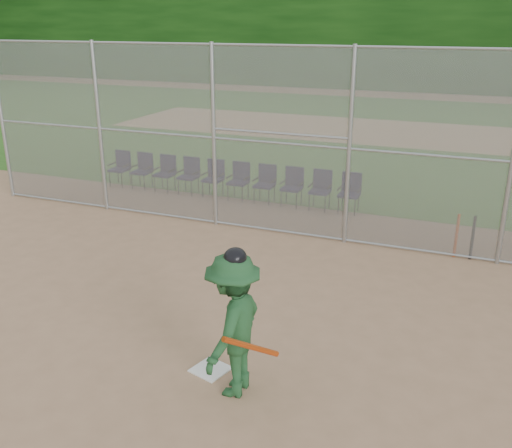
% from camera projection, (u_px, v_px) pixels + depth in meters
% --- Properties ---
extents(ground, '(100.00, 100.00, 0.00)m').
position_uv_depth(ground, '(190.00, 353.00, 8.02)').
color(ground, '#A77E5D').
rests_on(ground, ground).
extents(grass_strip, '(100.00, 100.00, 0.00)m').
position_uv_depth(grass_strip, '(395.00, 132.00, 23.73)').
color(grass_strip, '#2C5E1C').
rests_on(grass_strip, ground).
extents(dirt_patch_far, '(24.00, 24.00, 0.00)m').
position_uv_depth(dirt_patch_far, '(395.00, 132.00, 23.73)').
color(dirt_patch_far, tan).
rests_on(dirt_patch_far, ground).
extents(backstop_fence, '(16.09, 0.09, 4.00)m').
position_uv_depth(backstop_fence, '(301.00, 142.00, 11.69)').
color(backstop_fence, gray).
rests_on(backstop_fence, ground).
extents(home_plate, '(0.54, 0.54, 0.02)m').
position_uv_depth(home_plate, '(211.00, 369.00, 7.63)').
color(home_plate, white).
rests_on(home_plate, ground).
extents(batter_at_plate, '(0.99, 1.34, 1.95)m').
position_uv_depth(batter_at_plate, '(233.00, 324.00, 6.91)').
color(batter_at_plate, '#1D4925').
rests_on(batter_at_plate, ground).
extents(spare_bats, '(0.36, 0.33, 0.83)m').
position_uv_depth(spare_bats, '(464.00, 236.00, 11.19)').
color(spare_bats, '#D84C14').
rests_on(spare_bats, ground).
extents(chair_0, '(0.54, 0.52, 0.96)m').
position_uv_depth(chair_0, '(119.00, 169.00, 16.00)').
color(chair_0, black).
rests_on(chair_0, ground).
extents(chair_1, '(0.54, 0.52, 0.96)m').
position_uv_depth(chair_1, '(141.00, 171.00, 15.75)').
color(chair_1, black).
rests_on(chair_1, ground).
extents(chair_2, '(0.54, 0.52, 0.96)m').
position_uv_depth(chair_2, '(164.00, 174.00, 15.49)').
color(chair_2, black).
rests_on(chair_2, ground).
extents(chair_3, '(0.54, 0.52, 0.96)m').
position_uv_depth(chair_3, '(188.00, 176.00, 15.24)').
color(chair_3, black).
rests_on(chair_3, ground).
extents(chair_4, '(0.54, 0.52, 0.96)m').
position_uv_depth(chair_4, '(213.00, 179.00, 14.98)').
color(chair_4, black).
rests_on(chair_4, ground).
extents(chair_5, '(0.54, 0.52, 0.96)m').
position_uv_depth(chair_5, '(238.00, 182.00, 14.72)').
color(chair_5, black).
rests_on(chair_5, ground).
extents(chair_6, '(0.54, 0.52, 0.96)m').
position_uv_depth(chair_6, '(264.00, 185.00, 14.47)').
color(chair_6, black).
rests_on(chair_6, ground).
extents(chair_7, '(0.54, 0.52, 0.96)m').
position_uv_depth(chair_7, '(291.00, 188.00, 14.21)').
color(chair_7, black).
rests_on(chair_7, ground).
extents(chair_8, '(0.54, 0.52, 0.96)m').
position_uv_depth(chair_8, '(320.00, 191.00, 13.95)').
color(chair_8, black).
rests_on(chair_8, ground).
extents(chair_9, '(0.54, 0.52, 0.96)m').
position_uv_depth(chair_9, '(349.00, 194.00, 13.70)').
color(chair_9, black).
rests_on(chair_9, ground).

